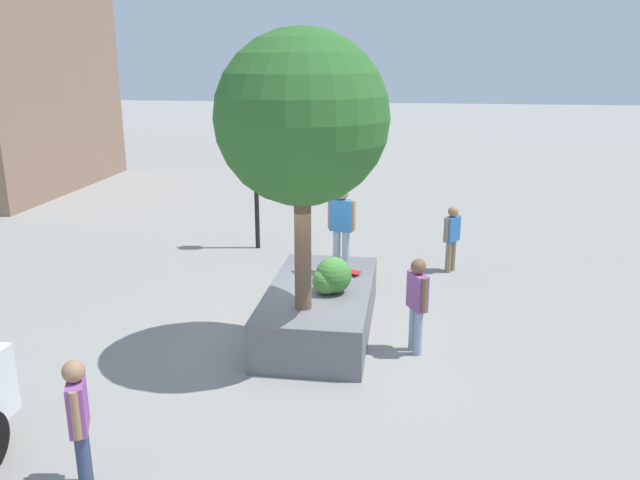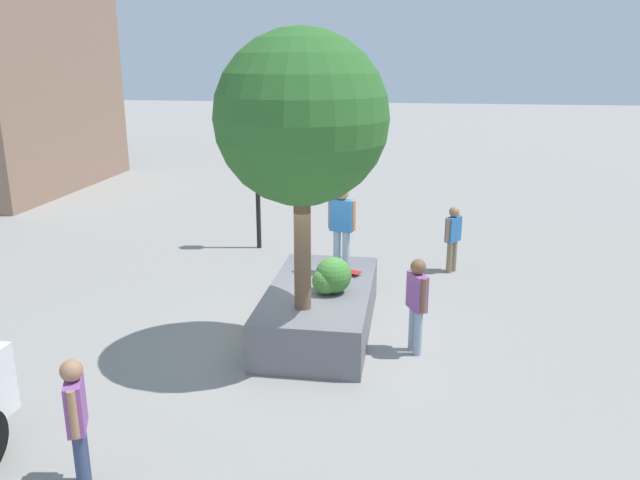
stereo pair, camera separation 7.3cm
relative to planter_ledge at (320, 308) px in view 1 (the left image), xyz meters
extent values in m
plane|color=gray|center=(-0.51, 0.07, -0.42)|extent=(120.00, 120.00, 0.00)
cube|color=slate|center=(0.00, 0.00, 0.00)|extent=(3.84, 1.87, 0.85)
cylinder|color=brown|center=(-1.03, 0.14, 1.63)|extent=(0.28, 0.28, 2.41)
sphere|color=#2D6628|center=(-1.03, 0.14, 3.59)|extent=(2.75, 2.75, 2.75)
sphere|color=#4C8C3D|center=(-0.33, -0.15, 0.67)|extent=(0.49, 0.49, 0.49)
sphere|color=#3D7A33|center=(-0.24, -0.28, 0.75)|extent=(0.65, 0.65, 0.65)
cube|color=#A51E1E|center=(0.84, -0.30, 0.49)|extent=(0.51, 0.82, 0.02)
sphere|color=beige|center=(0.86, -0.03, 0.45)|extent=(0.06, 0.06, 0.06)
sphere|color=beige|center=(1.01, -0.09, 0.45)|extent=(0.06, 0.06, 0.06)
sphere|color=beige|center=(0.66, -0.50, 0.45)|extent=(0.06, 0.06, 0.06)
sphere|color=beige|center=(0.81, -0.56, 0.45)|extent=(0.06, 0.06, 0.06)
cylinder|color=#8C9EB7|center=(0.81, -0.39, 0.89)|extent=(0.14, 0.14, 0.78)
cylinder|color=#8C9EB7|center=(0.86, -0.21, 0.89)|extent=(0.14, 0.14, 0.78)
cube|color=#2D6BB2|center=(0.84, -0.30, 1.59)|extent=(0.30, 0.48, 0.61)
cylinder|color=#9E7251|center=(0.78, -0.52, 1.60)|extent=(0.10, 0.10, 0.58)
cylinder|color=#9E7251|center=(0.90, -0.07, 1.60)|extent=(0.10, 0.10, 0.58)
sphere|color=#9E7251|center=(0.84, -0.30, 2.02)|extent=(0.26, 0.26, 0.26)
cylinder|color=black|center=(5.00, 2.39, 1.20)|extent=(0.12, 0.12, 3.25)
cube|color=black|center=(5.00, 2.39, 3.25)|extent=(0.37, 0.37, 0.85)
sphere|color=red|center=(4.88, 2.49, 3.49)|extent=(0.14, 0.14, 0.14)
sphere|color=gold|center=(4.88, 2.49, 3.21)|extent=(0.14, 0.14, 0.14)
sphere|color=green|center=(4.88, 2.49, 2.93)|extent=(0.14, 0.14, 0.14)
cylinder|color=#847056|center=(3.68, -2.53, -0.05)|extent=(0.14, 0.14, 0.75)
cylinder|color=#847056|center=(3.83, -2.64, -0.05)|extent=(0.14, 0.14, 0.75)
cube|color=#2D6BB2|center=(3.76, -2.59, 0.62)|extent=(0.45, 0.40, 0.59)
cylinder|color=#9E7251|center=(3.58, -2.45, 0.64)|extent=(0.09, 0.09, 0.56)
cylinder|color=#9E7251|center=(3.93, -2.72, 0.64)|extent=(0.09, 0.09, 0.56)
sphere|color=#9E7251|center=(3.76, -2.59, 1.04)|extent=(0.24, 0.24, 0.24)
cylinder|color=navy|center=(-4.99, 2.06, -0.03)|extent=(0.14, 0.14, 0.79)
cylinder|color=navy|center=(-4.82, 2.13, -0.03)|extent=(0.14, 0.14, 0.79)
cube|color=#8C4C99|center=(-4.91, 2.10, 0.67)|extent=(0.48, 0.35, 0.62)
cylinder|color=#9E7251|center=(-5.12, 2.01, 0.69)|extent=(0.10, 0.10, 0.58)
cylinder|color=#9E7251|center=(-4.69, 2.19, 0.69)|extent=(0.10, 0.10, 0.58)
sphere|color=#9E7251|center=(-4.91, 2.10, 1.11)|extent=(0.26, 0.26, 0.26)
cylinder|color=#8C9EB7|center=(-0.61, -1.72, -0.02)|extent=(0.15, 0.15, 0.80)
cylinder|color=#8C9EB7|center=(-0.78, -1.80, -0.02)|extent=(0.15, 0.15, 0.80)
cube|color=#8C4C99|center=(-0.70, -1.76, 0.69)|extent=(0.49, 0.38, 0.63)
cylinder|color=brown|center=(-0.48, -1.65, 0.71)|extent=(0.10, 0.10, 0.59)
cylinder|color=brown|center=(-0.91, -1.87, 0.71)|extent=(0.10, 0.10, 0.59)
sphere|color=brown|center=(-0.70, -1.76, 1.14)|extent=(0.26, 0.26, 0.26)
camera|label=1|loc=(-10.90, -1.56, 4.53)|focal=35.79mm
camera|label=2|loc=(-10.89, -1.63, 4.53)|focal=35.79mm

